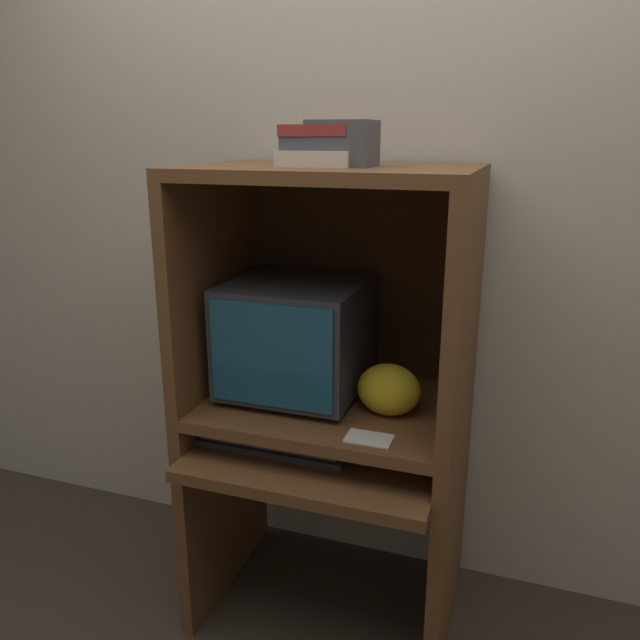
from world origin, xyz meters
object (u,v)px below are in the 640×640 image
at_px(snack_bag, 389,390).
at_px(book_stack, 320,146).
at_px(mouse, 364,462).
at_px(storage_box, 343,143).
at_px(crt_monitor, 297,336).
at_px(keyboard, 274,444).

bearing_deg(snack_bag, book_stack, -179.40).
height_order(mouse, storage_box, storage_box).
bearing_deg(book_stack, snack_bag, 0.60).
height_order(book_stack, storage_box, storage_box).
xyz_separation_m(crt_monitor, keyboard, (-0.01, -0.17, -0.29)).
bearing_deg(storage_box, mouse, -47.98).
xyz_separation_m(keyboard, book_stack, (0.11, 0.10, 0.87)).
height_order(mouse, snack_bag, snack_bag).
xyz_separation_m(keyboard, storage_box, (0.18, 0.11, 0.87)).
relative_size(mouse, book_stack, 0.31).
bearing_deg(snack_bag, storage_box, 179.43).
bearing_deg(storage_box, snack_bag, -0.57).
bearing_deg(keyboard, snack_bag, 17.82).
distance_m(keyboard, storage_box, 0.90).
relative_size(crt_monitor, book_stack, 2.07).
bearing_deg(keyboard, mouse, -3.37).
height_order(keyboard, mouse, mouse).
bearing_deg(storage_box, crt_monitor, 157.53).
xyz_separation_m(book_stack, storage_box, (0.06, 0.00, 0.01)).
bearing_deg(keyboard, storage_box, 31.09).
relative_size(mouse, snack_bag, 0.34).
relative_size(snack_bag, storage_box, 1.09).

